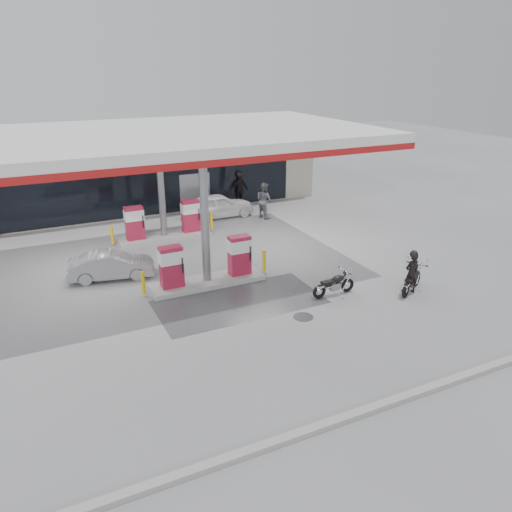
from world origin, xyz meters
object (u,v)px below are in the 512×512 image
at_px(sedan_white, 219,205).
at_px(attendant, 264,200).
at_px(main_motorcycle, 412,280).
at_px(biker_walking, 239,190).
at_px(pump_island_far, 164,225).
at_px(parked_motorcycle, 334,285).
at_px(hatchback_silver, 112,265).
at_px(parked_car_right, 207,192).
at_px(pump_island_near, 207,267).
at_px(biker_main, 412,273).

relative_size(sedan_white, attendant, 1.96).
distance_m(main_motorcycle, attendant, 11.02).
height_order(main_motorcycle, biker_walking, biker_walking).
distance_m(pump_island_far, parked_motorcycle, 9.82).
bearing_deg(biker_walking, sedan_white, -146.47).
relative_size(sedan_white, hatchback_silver, 1.17).
height_order(attendant, parked_car_right, attendant).
bearing_deg(attendant, parked_car_right, 1.36).
bearing_deg(biker_walking, pump_island_far, -151.99).
bearing_deg(hatchback_silver, sedan_white, -37.87).
distance_m(main_motorcycle, biker_walking, 13.83).
height_order(pump_island_near, attendant, attendant).
bearing_deg(main_motorcycle, parked_car_right, 67.94).
bearing_deg(parked_motorcycle, biker_walking, 81.44).
height_order(main_motorcycle, biker_main, biker_main).
height_order(main_motorcycle, parked_car_right, parked_car_right).
xyz_separation_m(pump_island_far, main_motorcycle, (6.78, -9.98, -0.28)).
distance_m(parked_motorcycle, attendant, 10.23).
height_order(parked_motorcycle, parked_car_right, parked_car_right).
distance_m(parked_motorcycle, sedan_white, 11.20).
height_order(biker_main, biker_walking, biker_walking).
bearing_deg(attendant, pump_island_far, 84.13).
xyz_separation_m(pump_island_near, biker_main, (6.61, -4.08, 0.10)).
relative_size(parked_motorcycle, attendant, 0.91).
bearing_deg(sedan_white, parked_motorcycle, -179.74).
relative_size(pump_island_near, biker_main, 3.19).
bearing_deg(hatchback_silver, parked_motorcycle, -114.44).
xyz_separation_m(biker_main, parked_car_right, (-2.11, 16.08, -0.31)).
xyz_separation_m(main_motorcycle, parked_motorcycle, (-2.85, 0.98, -0.02)).
bearing_deg(hatchback_silver, biker_walking, -38.22).
bearing_deg(attendant, biker_walking, -10.31).
xyz_separation_m(parked_motorcycle, biker_walking, (1.82, 12.80, 0.58)).
xyz_separation_m(pump_island_far, parked_motorcycle, (3.93, -9.00, -0.30)).
bearing_deg(sedan_white, biker_main, -167.51).
xyz_separation_m(main_motorcycle, parked_car_right, (-2.28, 15.98, 0.07)).
bearing_deg(parked_car_right, biker_walking, -147.49).
relative_size(parked_motorcycle, hatchback_silver, 0.54).
xyz_separation_m(pump_island_far, parked_car_right, (4.50, 6.00, -0.21)).
distance_m(pump_island_far, parked_car_right, 7.50).
height_order(pump_island_far, hatchback_silver, pump_island_far).
xyz_separation_m(pump_island_far, attendant, (6.00, 1.00, 0.29)).
xyz_separation_m(pump_island_near, main_motorcycle, (6.78, -3.98, -0.28)).
bearing_deg(main_motorcycle, sedan_white, 73.68).
relative_size(main_motorcycle, sedan_white, 0.44).
height_order(main_motorcycle, hatchback_silver, hatchback_silver).
bearing_deg(sedan_white, main_motorcycle, -166.68).
bearing_deg(parked_motorcycle, biker_main, -22.35).
relative_size(main_motorcycle, parked_motorcycle, 0.94).
relative_size(biker_main, biker_walking, 0.81).
xyz_separation_m(biker_main, attendant, (-0.61, 11.08, 0.19)).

